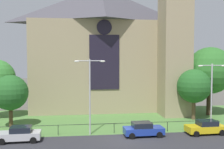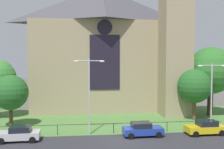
# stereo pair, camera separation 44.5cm
# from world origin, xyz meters

# --- Properties ---
(ground) EXTENTS (160.00, 160.00, 0.00)m
(ground) POSITION_xyz_m (0.00, 10.00, 0.00)
(ground) COLOR #56544C
(road_asphalt) EXTENTS (120.00, 8.00, 0.01)m
(road_asphalt) POSITION_xyz_m (0.00, -2.00, 0.00)
(road_asphalt) COLOR #2D2D33
(road_asphalt) RESTS_ON ground
(grass_verge) EXTENTS (120.00, 20.00, 0.01)m
(grass_verge) POSITION_xyz_m (0.00, 8.00, 0.00)
(grass_verge) COLOR #517F3D
(grass_verge) RESTS_ON ground
(church_building) EXTENTS (23.20, 16.20, 26.00)m
(church_building) POSITION_xyz_m (-0.02, 18.47, 10.27)
(church_building) COLOR tan
(church_building) RESTS_ON ground
(iron_railing) EXTENTS (24.46, 0.07, 1.13)m
(iron_railing) POSITION_xyz_m (-0.79, 2.50, 0.95)
(iron_railing) COLOR black
(iron_railing) RESTS_ON ground
(tree_right_near) EXTENTS (4.56, 4.56, 6.84)m
(tree_right_near) POSITION_xyz_m (10.86, 8.08, 4.53)
(tree_right_near) COLOR brown
(tree_right_near) RESTS_ON ground
(tree_left_near) EXTENTS (4.21, 4.21, 6.32)m
(tree_left_near) POSITION_xyz_m (-12.69, 6.61, 4.19)
(tree_left_near) COLOR #4C3823
(tree_left_near) RESTS_ON ground
(tree_right_far) EXTENTS (6.77, 6.77, 9.91)m
(tree_right_far) POSITION_xyz_m (14.39, 10.64, 6.49)
(tree_right_far) COLOR #423021
(tree_right_far) RESTS_ON ground
(streetlamp_near) EXTENTS (3.37, 0.26, 8.22)m
(streetlamp_near) POSITION_xyz_m (-3.46, 2.40, 5.23)
(streetlamp_near) COLOR #B2B2B7
(streetlamp_near) RESTS_ON ground
(streetlamp_far) EXTENTS (3.37, 0.26, 7.69)m
(streetlamp_far) POSITION_xyz_m (10.47, 2.40, 4.94)
(streetlamp_far) COLOR #B2B2B7
(streetlamp_far) RESTS_ON ground
(parked_car_silver) EXTENTS (4.25, 2.13, 1.51)m
(parked_car_silver) POSITION_xyz_m (-10.57, 0.72, 0.74)
(parked_car_silver) COLOR #B7B7BC
(parked_car_silver) RESTS_ON ground
(parked_car_blue) EXTENTS (4.25, 2.13, 1.51)m
(parked_car_blue) POSITION_xyz_m (2.12, 0.99, 0.74)
(parked_car_blue) COLOR #1E3899
(parked_car_blue) RESTS_ON ground
(parked_car_yellow) EXTENTS (4.26, 2.14, 1.51)m
(parked_car_yellow) POSITION_xyz_m (9.11, 0.93, 0.74)
(parked_car_yellow) COLOR gold
(parked_car_yellow) RESTS_ON ground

